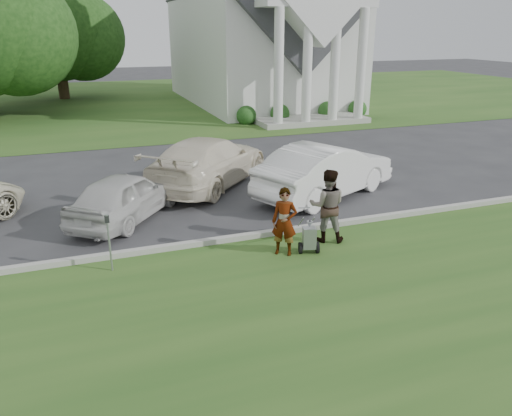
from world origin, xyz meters
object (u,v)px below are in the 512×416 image
person_left (284,222)px  car_d (325,170)px  car_c (209,161)px  church (260,13)px  parking_meter_near (109,236)px  tree_back (56,32)px  striping_cart (309,238)px  person_right (327,206)px  car_b (125,196)px

person_left → car_d: size_ratio=0.32×
car_c → car_d: car_d is taller
church → person_left: (-8.11, -23.69, -5.13)m
parking_meter_near → tree_back: bearing=91.9°
striping_cart → car_d: size_ratio=0.20×
car_d → church: bearing=-39.5°
person_right → car_c: size_ratio=0.33×
person_left → car_b: (-3.24, 3.62, -0.13)m
car_b → car_d: bearing=-142.2°
striping_cart → car_d: 4.41m
car_d → car_c: bearing=27.7°
parking_meter_near → car_c: 6.60m
church → car_c: 20.24m
car_c → car_d: 3.95m
car_c → church: bearing=-73.2°
striping_cart → tree_back: bearing=115.3°
church → person_left: 25.56m
church → striping_cart: 25.60m
tree_back → parking_meter_near: 30.35m
car_d → person_left: bearing=116.0°
parking_meter_near → car_b: size_ratio=0.34×
parking_meter_near → person_left: bearing=-7.1°
tree_back → striping_cart: bearing=-79.9°
tree_back → person_right: 31.05m
church → car_d: 21.39m
person_left → car_c: size_ratio=0.29×
tree_back → striping_cart: tree_back is taller
person_left → car_b: size_ratio=0.41×
striping_cart → car_c: size_ratio=0.18×
car_b → car_d: (6.15, -0.04, 0.16)m
person_left → church: bearing=104.3°
tree_back → person_left: tree_back is taller
person_left → car_d: (2.91, 3.59, 0.03)m
striping_cart → parking_meter_near: bearing=-172.8°
striping_cart → car_b: 5.37m
person_left → car_b: person_left is taller
striping_cart → car_d: (2.32, 3.72, 0.46)m
church → tree_back: church is taller
parking_meter_near → car_d: bearing=24.5°
striping_cart → car_c: 6.19m
striping_cart → person_left: (-0.58, 0.14, 0.43)m
tree_back → car_b: tree_back is taller
church → car_b: (-11.34, -20.07, -5.26)m
person_right → parking_meter_near: person_right is taller
tree_back → person_right: bearing=-78.4°
tree_back → car_b: (1.67, -26.95, -4.05)m
car_c → car_d: bearing=-175.2°
church → car_b: bearing=-119.5°
car_b → person_left: bearing=169.9°
church → car_c: church is taller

